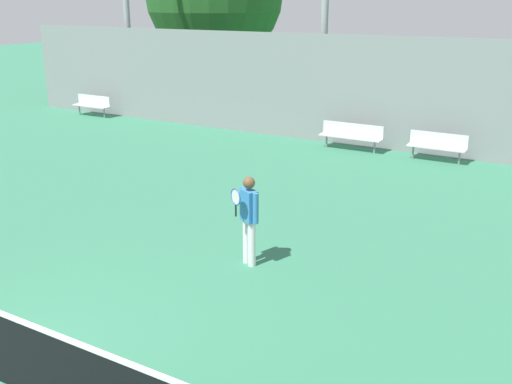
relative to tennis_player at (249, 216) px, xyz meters
name	(u,v)px	position (x,y,z in m)	size (l,w,h in m)	color
tennis_player	(249,216)	(0.00, 0.00, 0.00)	(0.51, 0.49, 1.69)	silver
bench_courtside_near	(437,144)	(1.03, 9.25, -0.43)	(1.74, 0.40, 0.85)	silver
bench_adjacent_court	(93,103)	(-13.30, 9.25, -0.43)	(1.78, 0.40, 0.85)	silver
bench_by_gate	(352,134)	(-1.74, 9.25, -0.42)	(2.08, 0.40, 0.85)	silver
back_fence	(379,93)	(-1.13, 9.87, 0.85)	(31.15, 0.06, 3.60)	gray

